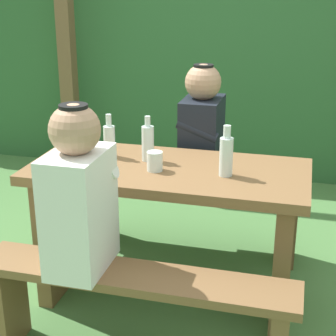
% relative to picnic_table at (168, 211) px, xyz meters
% --- Properties ---
extents(ground_plane, '(12.00, 12.00, 0.00)m').
position_rel_picnic_table_xyz_m(ground_plane, '(0.00, 0.00, -0.51)').
color(ground_plane, '#4B793F').
extents(hedge_backdrop, '(6.40, 0.81, 1.72)m').
position_rel_picnic_table_xyz_m(hedge_backdrop, '(0.00, 2.38, 0.35)').
color(hedge_backdrop, '#2E5E32').
rests_on(hedge_backdrop, ground_plane).
extents(pergola_post_left, '(0.12, 0.12, 2.06)m').
position_rel_picnic_table_xyz_m(pergola_post_left, '(-1.34, 1.74, 0.52)').
color(pergola_post_left, brown).
rests_on(pergola_post_left, ground_plane).
extents(picnic_table, '(1.40, 0.64, 0.75)m').
position_rel_picnic_table_xyz_m(picnic_table, '(0.00, 0.00, 0.00)').
color(picnic_table, brown).
rests_on(picnic_table, ground_plane).
extents(bench_near, '(1.40, 0.24, 0.47)m').
position_rel_picnic_table_xyz_m(bench_near, '(0.00, -0.56, -0.18)').
color(bench_near, brown).
rests_on(bench_near, ground_plane).
extents(bench_far, '(1.40, 0.24, 0.47)m').
position_rel_picnic_table_xyz_m(bench_far, '(0.00, 0.56, -0.18)').
color(bench_far, brown).
rests_on(bench_far, ground_plane).
extents(person_white_shirt, '(0.25, 0.35, 0.72)m').
position_rel_picnic_table_xyz_m(person_white_shirt, '(-0.24, -0.56, 0.29)').
color(person_white_shirt, white).
rests_on(person_white_shirt, bench_near).
extents(person_black_coat, '(0.25, 0.35, 0.72)m').
position_rel_picnic_table_xyz_m(person_black_coat, '(0.06, 0.56, 0.29)').
color(person_black_coat, black).
rests_on(person_black_coat, bench_far).
extents(drinking_glass, '(0.08, 0.08, 0.10)m').
position_rel_picnic_table_xyz_m(drinking_glass, '(-0.05, -0.06, 0.29)').
color(drinking_glass, silver).
rests_on(drinking_glass, picnic_table).
extents(bottle_left, '(0.06, 0.06, 0.24)m').
position_rel_picnic_table_xyz_m(bottle_left, '(-0.13, 0.07, 0.34)').
color(bottle_left, silver).
rests_on(bottle_left, picnic_table).
extents(bottle_right, '(0.07, 0.07, 0.25)m').
position_rel_picnic_table_xyz_m(bottle_right, '(0.30, -0.05, 0.35)').
color(bottle_right, silver).
rests_on(bottle_right, picnic_table).
extents(bottle_center, '(0.06, 0.06, 0.23)m').
position_rel_picnic_table_xyz_m(bottle_center, '(-0.34, 0.08, 0.33)').
color(bottle_center, silver).
rests_on(bottle_center, picnic_table).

